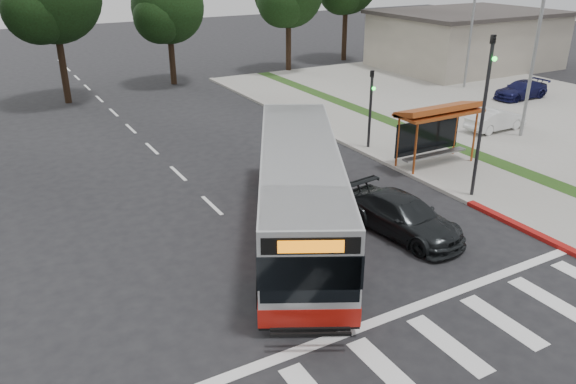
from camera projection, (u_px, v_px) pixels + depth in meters
ground at (286, 275)px, 17.52m from camera, size 140.00×140.00×0.00m
sidewalk_east at (396, 146)px, 28.86m from camera, size 4.00×40.00×0.12m
curb_east at (364, 152)px, 27.95m from camera, size 0.30×40.00×0.15m
curb_east_red at (533, 233)px, 19.97m from camera, size 0.32×6.00×0.15m
parking_lot at (522, 108)px, 35.90m from camera, size 18.00×36.00×0.10m
commercial_building at (466, 41)px, 47.80m from camera, size 14.00×10.00×4.40m
building_roof_cap at (469, 12)px, 46.87m from camera, size 14.60×10.60×0.30m
crosswalk_ladder at (387, 371)px, 13.52m from camera, size 18.00×2.60×0.01m
bus_shelter at (437, 117)px, 25.55m from camera, size 4.20×1.60×2.86m
traffic_signal_ne_tall at (484, 105)px, 21.52m from camera, size 0.18×0.37×6.50m
traffic_signal_ne_short at (371, 101)px, 27.66m from camera, size 0.18×0.37×4.00m
lot_light_front at (540, 25)px, 28.12m from camera, size 1.90×0.35×9.01m
lot_light_mid at (474, 4)px, 38.82m from camera, size 1.90×0.35×9.01m
tree_north_b at (169, 6)px, 40.43m from camera, size 5.72×5.33×8.43m
transit_bus at (300, 192)px, 19.61m from camera, size 8.05×11.95×3.14m
pedestrian at (345, 301)px, 14.65m from camera, size 0.72×0.52×1.84m
dark_sedan at (404, 216)px, 19.83m from camera, size 2.49×4.94×1.38m
parked_car_1 at (495, 119)px, 31.11m from camera, size 3.69×1.33×1.21m
parked_car_3 at (521, 90)px, 37.76m from camera, size 4.08×1.70×1.18m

